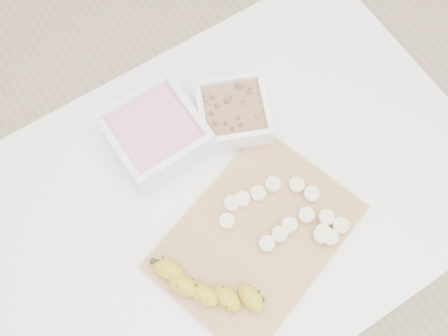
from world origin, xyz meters
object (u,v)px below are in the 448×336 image
bowl_granola (233,113)px  banana (210,288)px  bowl_yogurt (156,134)px  table (231,204)px  cutting_board (256,237)px

bowl_granola → banana: bowl_granola is taller
bowl_yogurt → bowl_granola: bearing=-14.9°
banana → table: bearing=18.2°
bowl_yogurt → cutting_board: size_ratio=0.48×
bowl_granola → cutting_board: 0.25m
cutting_board → banana: (-0.13, -0.04, 0.03)m
table → bowl_yogurt: bearing=112.5°
table → banana: size_ratio=4.87×
table → bowl_granola: 0.20m
table → bowl_granola: (0.09, 0.13, 0.13)m
bowl_granola → table: bearing=-123.6°
bowl_granola → bowl_yogurt: bearing=165.1°
table → banana: (-0.14, -0.14, 0.13)m
table → bowl_yogurt: size_ratio=5.66×
bowl_yogurt → banana: (-0.07, -0.31, -0.01)m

